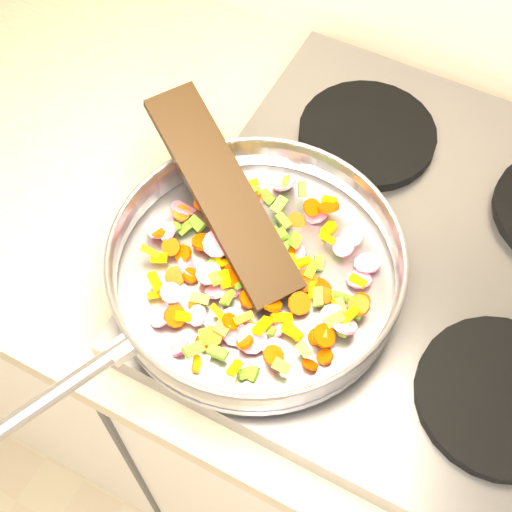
% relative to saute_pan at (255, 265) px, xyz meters
% --- Properties ---
extents(cooktop, '(0.60, 0.60, 0.04)m').
position_rel_saute_pan_xyz_m(cooktop, '(0.17, 0.14, -0.07)').
color(cooktop, '#939399').
rests_on(cooktop, counter_top).
extents(grate_fl, '(0.19, 0.19, 0.02)m').
position_rel_saute_pan_xyz_m(grate_fl, '(0.03, -0.00, -0.04)').
color(grate_fl, black).
rests_on(grate_fl, cooktop).
extents(grate_fr, '(0.19, 0.19, 0.02)m').
position_rel_saute_pan_xyz_m(grate_fr, '(0.31, -0.00, -0.04)').
color(grate_fr, black).
rests_on(grate_fr, cooktop).
extents(grate_bl, '(0.19, 0.19, 0.02)m').
position_rel_saute_pan_xyz_m(grate_bl, '(0.03, 0.28, -0.04)').
color(grate_bl, black).
rests_on(grate_bl, cooktop).
extents(saute_pan, '(0.39, 0.53, 0.06)m').
position_rel_saute_pan_xyz_m(saute_pan, '(0.00, 0.00, 0.00)').
color(saute_pan, '#9E9EA5').
rests_on(saute_pan, grate_fl).
extents(vegetable_heap, '(0.29, 0.30, 0.05)m').
position_rel_saute_pan_xyz_m(vegetable_heap, '(-0.00, 0.00, -0.01)').
color(vegetable_heap, '#5E9624').
rests_on(vegetable_heap, saute_pan).
extents(wooden_spatula, '(0.27, 0.21, 0.09)m').
position_rel_saute_pan_xyz_m(wooden_spatula, '(-0.07, 0.05, 0.03)').
color(wooden_spatula, black).
rests_on(wooden_spatula, saute_pan).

